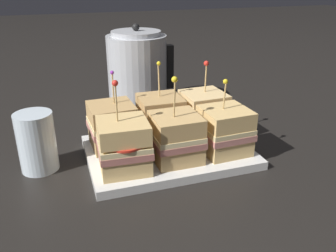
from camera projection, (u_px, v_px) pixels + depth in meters
ground_plane at (168, 155)px, 0.77m from camera, size 6.00×6.00×0.00m
serving_platter at (168, 152)px, 0.77m from camera, size 0.34×0.24×0.02m
sandwich_front_left at (124, 146)px, 0.66m from camera, size 0.10×0.10×0.18m
sandwich_front_center at (177, 137)px, 0.70m from camera, size 0.10×0.10×0.17m
sandwich_front_right at (225, 131)px, 0.73m from camera, size 0.10×0.10×0.16m
sandwich_back_left at (112, 125)px, 0.76m from camera, size 0.10×0.10×0.16m
sandwich_back_center at (161, 118)px, 0.79m from camera, size 0.10×0.10×0.18m
sandwich_back_right at (203, 113)px, 0.82m from camera, size 0.10×0.10×0.17m
kettle_steel at (138, 71)px, 1.00m from camera, size 0.19×0.17×0.24m
drinking_glass at (37, 142)px, 0.70m from camera, size 0.07×0.07×0.12m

